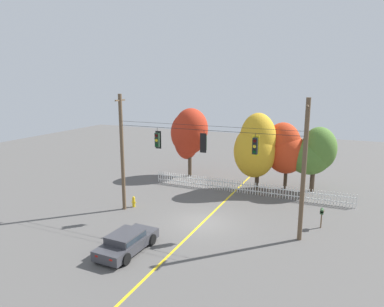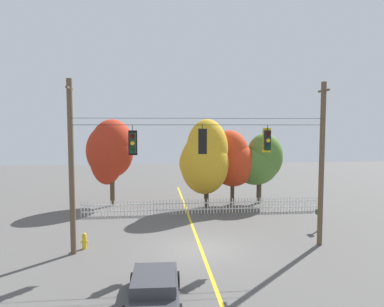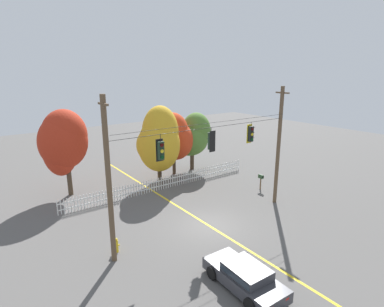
{
  "view_description": "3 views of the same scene",
  "coord_description": "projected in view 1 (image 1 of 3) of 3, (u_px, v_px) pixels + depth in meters",
  "views": [
    {
      "loc": [
        8.29,
        -20.52,
        9.45
      ],
      "look_at": [
        -0.71,
        -0.17,
        4.74
      ],
      "focal_mm": 32.75,
      "sensor_mm": 36.0,
      "label": 1
    },
    {
      "loc": [
        -2.28,
        -17.44,
        6.28
      ],
      "look_at": [
        -0.46,
        0.0,
        4.88
      ],
      "focal_mm": 33.21,
      "sensor_mm": 36.0,
      "label": 2
    },
    {
      "loc": [
        -11.34,
        -13.79,
        9.49
      ],
      "look_at": [
        -1.01,
        0.44,
        4.8
      ],
      "focal_mm": 29.1,
      "sensor_mm": 36.0,
      "label": 3
    }
  ],
  "objects": [
    {
      "name": "autumn_maple_near_fence",
      "position": [
        189.0,
        133.0,
        34.41
      ],
      "size": [
        3.67,
        3.39,
        6.74
      ],
      "color": "#473828",
      "rests_on": "ground"
    },
    {
      "name": "autumn_oak_far_east",
      "position": [
        284.0,
        149.0,
        30.06
      ],
      "size": [
        3.58,
        3.28,
        5.9
      ],
      "color": "#473828",
      "rests_on": "ground"
    },
    {
      "name": "signal_support_span",
      "position": [
        203.0,
        160.0,
        22.7
      ],
      "size": [
        12.85,
        1.1,
        8.49
      ],
      "color": "brown",
      "rests_on": "ground"
    },
    {
      "name": "traffic_signal_westbound_side",
      "position": [
        157.0,
        140.0,
        23.82
      ],
      "size": [
        0.43,
        0.38,
        1.49
      ],
      "color": "black"
    },
    {
      "name": "white_picket_fence",
      "position": [
        246.0,
        188.0,
        29.47
      ],
      "size": [
        16.93,
        0.06,
        1.06
      ],
      "color": "white",
      "rests_on": "ground"
    },
    {
      "name": "parked_car",
      "position": [
        127.0,
        241.0,
        19.52
      ],
      "size": [
        1.97,
        4.13,
        1.15
      ],
      "color": "#38383D",
      "rests_on": "ground"
    },
    {
      "name": "autumn_maple_far_west",
      "position": [
        313.0,
        153.0,
        29.41
      ],
      "size": [
        3.99,
        3.14,
        5.63
      ],
      "color": "#473828",
      "rests_on": "ground"
    },
    {
      "name": "traffic_signal_eastbound_side",
      "position": [
        255.0,
        146.0,
        21.13
      ],
      "size": [
        0.43,
        0.38,
        1.4
      ],
      "color": "black"
    },
    {
      "name": "fire_hydrant",
      "position": [
        134.0,
        202.0,
        26.44
      ],
      "size": [
        0.38,
        0.22,
        0.83
      ],
      "color": "gold",
      "rests_on": "ground"
    },
    {
      "name": "roadside_mailbox",
      "position": [
        322.0,
        212.0,
        22.58
      ],
      "size": [
        0.25,
        0.44,
        1.29
      ],
      "color": "brown",
      "rests_on": "ground"
    },
    {
      "name": "ground",
      "position": [
        203.0,
        223.0,
        23.6
      ],
      "size": [
        80.0,
        80.0,
        0.0
      ],
      "primitive_type": "plane",
      "color": "#565451"
    },
    {
      "name": "traffic_signal_northbound_secondary",
      "position": [
        204.0,
        143.0,
        22.43
      ],
      "size": [
        0.43,
        0.38,
        1.44
      ],
      "color": "black"
    },
    {
      "name": "autumn_maple_mid",
      "position": [
        255.0,
        147.0,
        29.87
      ],
      "size": [
        3.65,
        3.42,
        6.74
      ],
      "color": "#473828",
      "rests_on": "ground"
    },
    {
      "name": "lane_centerline_stripe",
      "position": [
        203.0,
        223.0,
        23.6
      ],
      "size": [
        0.16,
        36.0,
        0.01
      ],
      "primitive_type": "cube",
      "color": "gold",
      "rests_on": "ground"
    }
  ]
}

